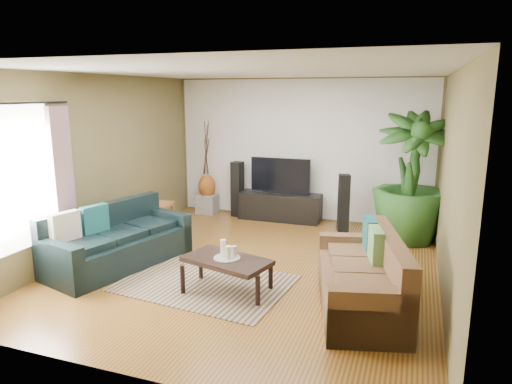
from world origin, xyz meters
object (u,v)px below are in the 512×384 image
at_px(sofa_left, 119,237).
at_px(side_table, 157,218).
at_px(speaker_right, 344,203).
at_px(potted_plant, 411,178).
at_px(sofa_right, 360,272).
at_px(coffee_table, 227,275).
at_px(pedestal, 207,204).
at_px(tv_stand, 280,207).
at_px(television, 280,176).
at_px(speaker_left, 237,189).
at_px(vase, 207,186).

xyz_separation_m(sofa_left, side_table, (-0.35, 1.58, -0.16)).
distance_m(speaker_right, potted_plant, 1.24).
relative_size(potted_plant, side_table, 4.10).
distance_m(sofa_left, side_table, 1.62).
distance_m(sofa_right, coffee_table, 1.61).
xyz_separation_m(speaker_right, pedestal, (-2.82, 0.33, -0.32)).
distance_m(coffee_table, tv_stand, 3.37).
height_order(television, side_table, television).
relative_size(speaker_left, speaker_right, 1.07).
height_order(coffee_table, potted_plant, potted_plant).
height_order(speaker_right, potted_plant, potted_plant).
xyz_separation_m(potted_plant, pedestal, (-3.92, 0.51, -0.88)).
bearing_deg(sofa_right, coffee_table, -100.04).
bearing_deg(potted_plant, speaker_right, 170.89).
relative_size(speaker_right, vase, 2.09).
relative_size(sofa_left, television, 1.78).
bearing_deg(potted_plant, television, 167.86).
xyz_separation_m(speaker_right, vase, (-2.82, 0.33, 0.04)).
bearing_deg(speaker_right, pedestal, 154.97).
height_order(coffee_table, speaker_right, speaker_right).
xyz_separation_m(coffee_table, pedestal, (-1.87, 3.36, -0.02)).
distance_m(speaker_left, speaker_right, 2.18).
relative_size(potted_plant, pedestal, 5.61).
height_order(speaker_left, side_table, speaker_left).
bearing_deg(vase, coffee_table, -60.90).
relative_size(television, vase, 2.37).
bearing_deg(sofa_right, sofa_left, -107.39).
height_order(sofa_right, television, television).
height_order(tv_stand, potted_plant, potted_plant).
bearing_deg(vase, sofa_right, -43.10).
distance_m(sofa_left, sofa_right, 3.39).
bearing_deg(side_table, television, 38.96).
bearing_deg(speaker_right, vase, 154.97).
bearing_deg(speaker_left, sofa_right, -39.80).
relative_size(sofa_right, speaker_right, 1.84).
xyz_separation_m(television, vase, (-1.55, 0.00, -0.31)).
distance_m(sofa_right, television, 3.79).
bearing_deg(sofa_left, speaker_left, 4.37).
bearing_deg(tv_stand, vase, 179.59).
xyz_separation_m(sofa_right, vase, (-3.46, 3.24, 0.13)).
height_order(tv_stand, side_table, tv_stand).
bearing_deg(vase, tv_stand, 0.00).
xyz_separation_m(speaker_right, side_table, (-3.10, -1.15, -0.25)).
height_order(television, speaker_right, television).
xyz_separation_m(coffee_table, tv_stand, (-0.32, 3.36, 0.05)).
xyz_separation_m(sofa_left, television, (1.48, 3.06, 0.44)).
bearing_deg(speaker_right, speaker_left, 152.91).
distance_m(sofa_right, speaker_left, 4.28).
xyz_separation_m(vase, side_table, (-0.28, -1.48, -0.30)).
bearing_deg(speaker_right, side_table, -177.98).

